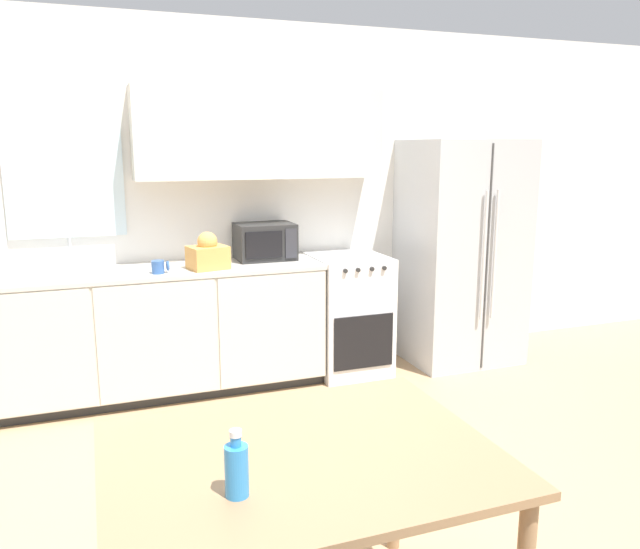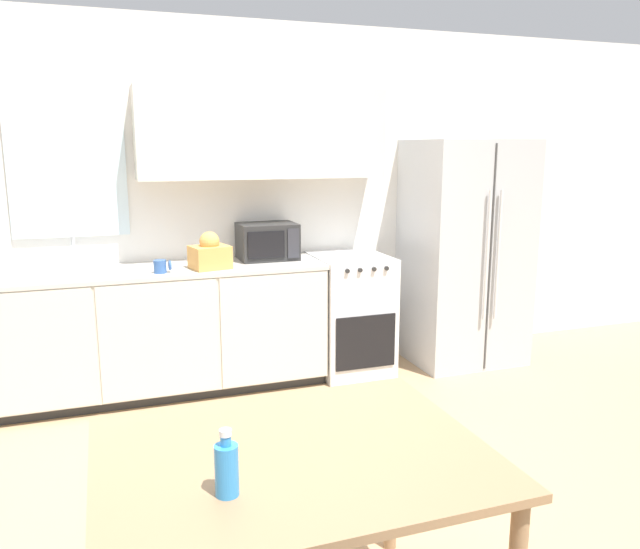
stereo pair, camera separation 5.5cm
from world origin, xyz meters
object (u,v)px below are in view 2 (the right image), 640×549
oven_range (350,314)px  drink_bottle (227,468)px  microwave (267,241)px  coffee_mug (161,266)px  refrigerator (464,252)px  dining_table (293,477)px

oven_range → drink_bottle: size_ratio=4.60×
microwave → coffee_mug: 0.87m
microwave → refrigerator: bearing=-5.9°
coffee_mug → oven_range: bearing=6.2°
oven_range → refrigerator: bearing=-2.7°
microwave → drink_bottle: (-0.89, -2.93, -0.20)m
refrigerator → oven_range: bearing=177.3°
microwave → coffee_mug: size_ratio=3.65×
oven_range → refrigerator: size_ratio=0.51×
oven_range → dining_table: size_ratio=0.73×
refrigerator → coffee_mug: refrigerator is taller
dining_table → refrigerator: bearing=48.7°
oven_range → dining_table: 2.92m
drink_bottle → coffee_mug: bearing=88.5°
coffee_mug → dining_table: size_ratio=0.09×
oven_range → drink_bottle: (-1.52, -2.81, 0.40)m
coffee_mug → drink_bottle: (-0.07, -2.65, -0.11)m
refrigerator → dining_table: 3.43m
oven_range → microwave: size_ratio=2.16×
microwave → dining_table: size_ratio=0.34×
drink_bottle → refrigerator: bearing=47.6°
refrigerator → microwave: (-1.63, 0.17, 0.15)m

